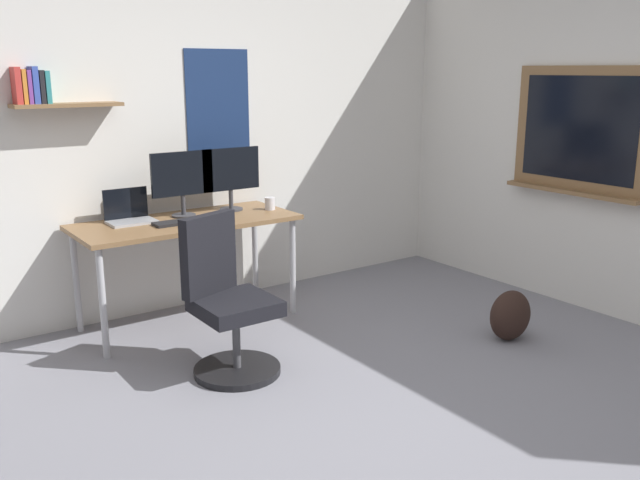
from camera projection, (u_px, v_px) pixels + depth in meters
The scene contains 11 objects.
ground_plane at pixel (397, 433), 3.42m from camera, with size 5.20×5.20×0.00m, color gray.
wall_back at pixel (180, 135), 5.03m from camera, with size 5.00×0.30×2.60m.
desk at pixel (186, 230), 4.76m from camera, with size 1.53×0.67×0.75m.
office_chair at pixel (227, 307), 4.03m from camera, with size 0.53×0.55×0.95m.
laptop at pixel (129, 214), 4.66m from camera, with size 0.31×0.21×0.23m.
monitor_primary at pixel (182, 179), 4.78m from camera, with size 0.46×0.17×0.46m.
monitor_secondary at pixel (231, 174), 5.00m from camera, with size 0.46×0.17×0.46m.
keyboard at pixel (181, 222), 4.63m from camera, with size 0.37×0.13×0.02m, color black.
computer_mouse at pixel (218, 216), 4.79m from camera, with size 0.10×0.06×0.03m, color #262628.
coffee_mug at pixel (270, 204), 5.08m from camera, with size 0.08×0.08×0.09m, color silver.
backpack at pixel (510, 315), 4.56m from camera, with size 0.32×0.22×0.34m, color black.
Camera 1 is at (-2.11, -2.28, 1.78)m, focal length 38.24 mm.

